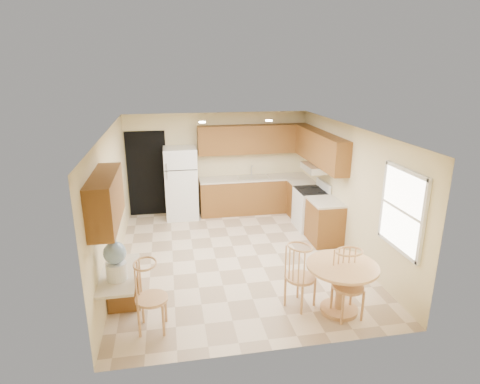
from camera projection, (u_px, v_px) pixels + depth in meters
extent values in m
plane|color=beige|center=(237.00, 257.00, 7.86)|extent=(5.50, 5.50, 0.00)
cube|color=white|center=(236.00, 130.00, 7.11)|extent=(4.50, 5.50, 0.02)
cube|color=beige|center=(218.00, 163.00, 10.07)|extent=(4.50, 0.02, 2.50)
cube|color=beige|center=(275.00, 266.00, 4.91)|extent=(4.50, 0.02, 2.50)
cube|color=beige|center=(112.00, 204.00, 7.10)|extent=(0.02, 5.50, 2.50)
cube|color=beige|center=(349.00, 190.00, 7.87)|extent=(0.02, 5.50, 2.50)
cube|color=black|center=(147.00, 174.00, 9.81)|extent=(0.90, 0.02, 2.10)
cube|color=brown|center=(254.00, 195.00, 10.18)|extent=(2.75, 0.60, 0.87)
cube|color=beige|center=(254.00, 178.00, 10.04)|extent=(2.75, 0.63, 0.04)
cube|color=brown|center=(302.00, 200.00, 9.81)|extent=(0.60, 0.59, 0.87)
cube|color=beige|center=(303.00, 182.00, 9.67)|extent=(0.63, 0.59, 0.04)
cube|color=brown|center=(324.00, 222.00, 8.44)|extent=(0.60, 0.80, 0.87)
cube|color=beige|center=(326.00, 202.00, 8.30)|extent=(0.63, 0.80, 0.04)
cube|color=brown|center=(254.00, 139.00, 9.88)|extent=(2.75, 0.33, 0.70)
cube|color=brown|center=(321.00, 148.00, 8.80)|extent=(0.33, 2.42, 0.70)
cube|color=brown|center=(106.00, 199.00, 5.45)|extent=(0.33, 1.40, 0.70)
cube|color=silver|center=(253.00, 177.00, 10.03)|extent=(0.78, 0.44, 0.01)
cube|color=silver|center=(316.00, 168.00, 8.88)|extent=(0.50, 0.76, 0.14)
cube|color=brown|center=(124.00, 285.00, 6.18)|extent=(0.48, 0.42, 0.72)
cube|color=beige|center=(119.00, 274.00, 5.70)|extent=(0.50, 1.20, 0.04)
cube|color=white|center=(403.00, 210.00, 6.06)|extent=(0.05, 1.00, 1.20)
cube|color=white|center=(407.00, 171.00, 5.87)|extent=(0.05, 1.10, 0.06)
cube|color=white|center=(397.00, 248.00, 6.24)|extent=(0.05, 1.10, 0.06)
cube|color=white|center=(423.00, 223.00, 5.56)|extent=(0.05, 0.06, 1.28)
cube|color=white|center=(384.00, 199.00, 6.55)|extent=(0.05, 0.06, 1.28)
cylinder|color=white|center=(202.00, 122.00, 8.15)|extent=(0.14, 0.14, 0.02)
cylinder|color=white|center=(269.00, 121.00, 8.39)|extent=(0.14, 0.14, 0.02)
cube|color=white|center=(181.00, 183.00, 9.69)|extent=(0.77, 0.72, 1.74)
cube|color=black|center=(181.00, 170.00, 9.23)|extent=(0.75, 0.01, 0.02)
cube|color=silver|center=(167.00, 175.00, 9.19)|extent=(0.03, 0.03, 0.18)
cube|color=silver|center=(166.00, 167.00, 9.13)|extent=(0.03, 0.03, 0.14)
cube|color=white|center=(310.00, 209.00, 9.16)|extent=(0.65, 0.76, 0.90)
cube|color=black|center=(312.00, 190.00, 9.02)|extent=(0.64, 0.75, 0.02)
cube|color=white|center=(324.00, 185.00, 9.04)|extent=(0.06, 0.76, 0.18)
cylinder|color=tan|center=(339.00, 309.00, 6.13)|extent=(0.57, 0.57, 0.06)
cylinder|color=tan|center=(341.00, 289.00, 6.02)|extent=(0.14, 0.14, 0.70)
cylinder|color=tan|center=(343.00, 266.00, 5.91)|extent=(1.06, 1.06, 0.04)
cylinder|color=tan|center=(301.00, 278.00, 6.13)|extent=(0.45, 0.45, 0.04)
cylinder|color=tan|center=(287.00, 287.00, 6.33)|extent=(0.04, 0.04, 0.49)
cylinder|color=tan|center=(306.00, 285.00, 6.39)|extent=(0.04, 0.04, 0.49)
cylinder|color=tan|center=(293.00, 298.00, 6.03)|extent=(0.04, 0.04, 0.49)
cylinder|color=tan|center=(313.00, 296.00, 6.08)|extent=(0.04, 0.04, 0.49)
cylinder|color=tan|center=(348.00, 287.00, 5.87)|extent=(0.46, 0.46, 0.04)
cylinder|color=tan|center=(332.00, 297.00, 6.07)|extent=(0.04, 0.04, 0.49)
cylinder|color=tan|center=(352.00, 294.00, 6.13)|extent=(0.04, 0.04, 0.49)
cylinder|color=tan|center=(341.00, 309.00, 5.76)|extent=(0.04, 0.04, 0.49)
cylinder|color=tan|center=(362.00, 307.00, 5.82)|extent=(0.04, 0.04, 0.49)
cylinder|color=tan|center=(152.00, 299.00, 5.57)|extent=(0.46, 0.46, 0.04)
cylinder|color=tan|center=(142.00, 309.00, 5.77)|extent=(0.04, 0.04, 0.49)
cylinder|color=tan|center=(165.00, 306.00, 5.83)|extent=(0.04, 0.04, 0.49)
cylinder|color=tan|center=(140.00, 322.00, 5.46)|extent=(0.04, 0.04, 0.49)
cylinder|color=tan|center=(165.00, 320.00, 5.52)|extent=(0.04, 0.04, 0.49)
cylinder|color=white|center=(117.00, 271.00, 5.51)|extent=(0.29, 0.29, 0.24)
sphere|color=#7C9EC0|center=(115.00, 253.00, 5.43)|extent=(0.31, 0.31, 0.31)
cylinder|color=#7C9EC0|center=(113.00, 239.00, 5.37)|extent=(0.08, 0.08, 0.09)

